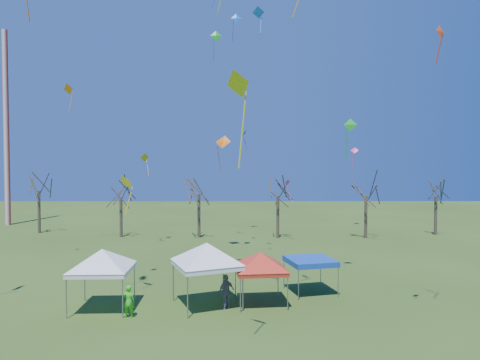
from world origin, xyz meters
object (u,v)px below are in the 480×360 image
object	(u,v)px
tent_red	(260,255)
person_grey	(226,292)
tree_4	(366,181)
tent_white_west	(102,253)
tree_0	(38,176)
tent_blue	(310,261)
tree_3	(278,181)
tree_5	(436,183)
radio_mast	(6,128)
tent_white_mid	(207,247)
person_green	(129,301)
tree_1	(121,183)
tree_2	(199,179)

from	to	relation	value
tent_red	person_grey	size ratio (longest dim) A/B	2.04
tree_4	tent_white_west	bearing A→B (deg)	-132.87
tree_0	tent_blue	distance (m)	35.72
tree_3	tent_white_west	bearing A→B (deg)	-117.04
tent_red	tree_5	bearing A→B (deg)	48.88
radio_mast	tent_white_mid	bearing A→B (deg)	-48.51
tent_white_mid	tent_red	world-z (taller)	tent_white_mid
tree_3	tent_blue	size ratio (longest dim) A/B	2.48
tent_white_west	tent_red	xyz separation A→B (m)	(8.52, 0.82, -0.30)
tree_5	tree_3	bearing A→B (deg)	-173.48
tent_white_west	person_green	distance (m)	3.07
tree_1	tree_5	bearing A→B (deg)	2.35
tent_red	tent_white_mid	bearing A→B (deg)	-173.85
tree_2	tent_red	bearing A→B (deg)	-75.95
tent_white_mid	tree_5	bearing A→B (deg)	45.44
tree_1	tree_2	world-z (taller)	tree_2
tree_5	tent_white_mid	distance (m)	33.66
person_grey	tent_red	bearing A→B (deg)	158.51
tree_4	tree_5	world-z (taller)	tree_4
tree_4	tree_5	bearing A→B (deg)	13.85
person_green	tree_5	bearing A→B (deg)	-131.65
tent_white_west	person_green	world-z (taller)	tent_white_west
tree_2	tree_3	xyz separation A→B (m)	(8.40, -0.33, -0.21)
tent_red	person_green	world-z (taller)	tent_red
tree_0	person_green	bearing A→B (deg)	-57.52
tree_4	person_green	xyz separation A→B (m)	(-19.02, -23.61, -5.24)
tree_0	tent_red	bearing A→B (deg)	-46.11
tree_3	tree_0	bearing A→B (deg)	172.92
tree_0	tent_white_mid	world-z (taller)	tree_0
tent_white_mid	tent_red	size ratio (longest dim) A/B	1.11
tree_0	person_grey	bearing A→B (deg)	-49.35
tree_1	tree_4	size ratio (longest dim) A/B	0.96
tree_4	tent_blue	distance (m)	21.87
tree_5	tent_blue	world-z (taller)	tree_5
tree_1	tree_3	size ratio (longest dim) A/B	0.95
radio_mast	tree_5	world-z (taller)	radio_mast
radio_mast	tent_blue	size ratio (longest dim) A/B	7.84
tree_4	person_green	distance (m)	30.77
tree_1	tent_white_mid	xyz separation A→B (m)	(10.93, -22.50, -2.54)
radio_mast	tree_4	bearing A→B (deg)	-12.99
tree_2	tree_3	size ratio (longest dim) A/B	1.03
tent_white_west	tent_white_mid	distance (m)	5.59
tree_3	tree_4	xyz separation A→B (m)	(9.32, -0.04, -0.02)
tree_3	person_green	xyz separation A→B (m)	(-9.70, -23.65, -5.26)
tree_2	tent_white_mid	xyz separation A→B (m)	(2.53, -22.23, -3.04)
tree_1	tent_white_west	distance (m)	23.78
tree_0	tree_2	xyz separation A→B (m)	(18.48, -3.01, -0.20)
tree_0	tent_red	size ratio (longest dim) A/B	2.22
tree_2	tree_4	distance (m)	17.73
tree_3	person_grey	xyz separation A→B (m)	(-4.80, -22.38, -5.15)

